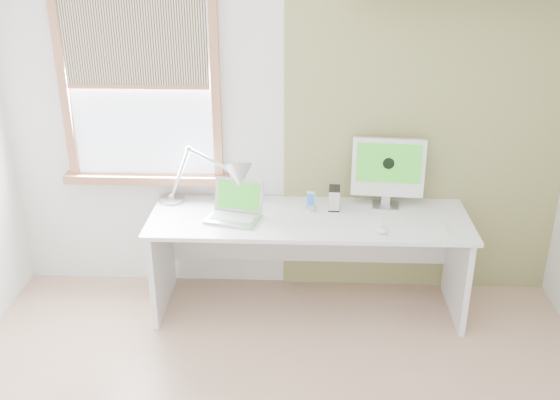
# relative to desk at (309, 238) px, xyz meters

# --- Properties ---
(room) EXTENTS (4.04, 3.54, 2.64)m
(room) POSITION_rel_desk_xyz_m (-0.19, -1.44, 0.77)
(room) COLOR tan
(room) RESTS_ON ground
(accent_wall) EXTENTS (2.00, 0.02, 2.60)m
(accent_wall) POSITION_rel_desk_xyz_m (0.81, 0.30, 0.77)
(accent_wall) COLOR #8A8453
(accent_wall) RESTS_ON room
(window) EXTENTS (1.20, 0.14, 1.42)m
(window) POSITION_rel_desk_xyz_m (-1.19, 0.27, 1.01)
(window) COLOR #A46546
(window) RESTS_ON room
(desk) EXTENTS (2.20, 0.70, 0.73)m
(desk) POSITION_rel_desk_xyz_m (0.00, 0.00, 0.00)
(desk) COLOR white
(desk) RESTS_ON room
(desk_lamp) EXTENTS (0.74, 0.39, 0.43)m
(desk_lamp) POSITION_rel_desk_xyz_m (-0.58, 0.06, 0.42)
(desk_lamp) COLOR #B0B3B5
(desk_lamp) RESTS_ON desk
(laptop) EXTENTS (0.40, 0.35, 0.24)m
(laptop) POSITION_rel_desk_xyz_m (-0.50, -0.08, 0.26)
(laptop) COLOR #B0B3B5
(laptop) RESTS_ON desk
(phone_dock) EXTENTS (0.09, 0.09, 0.14)m
(phone_dock) POSITION_rel_desk_xyz_m (0.01, 0.05, 0.24)
(phone_dock) COLOR #B0B3B5
(phone_dock) RESTS_ON desk
(external_drive) EXTENTS (0.08, 0.13, 0.16)m
(external_drive) POSITION_rel_desk_xyz_m (0.17, 0.08, 0.28)
(external_drive) COLOR #B0B3B5
(external_drive) RESTS_ON desk
(imac) EXTENTS (0.51, 0.18, 0.50)m
(imac) POSITION_rel_desk_xyz_m (0.55, 0.16, 0.47)
(imac) COLOR #B0B3B5
(imac) RESTS_ON desk
(keyboard) EXTENTS (0.44, 0.18, 0.02)m
(keyboard) POSITION_rel_desk_xyz_m (0.70, -0.18, 0.20)
(keyboard) COLOR white
(keyboard) RESTS_ON desk
(mouse) EXTENTS (0.08, 0.11, 0.03)m
(mouse) POSITION_rel_desk_xyz_m (0.47, -0.27, 0.21)
(mouse) COLOR white
(mouse) RESTS_ON desk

